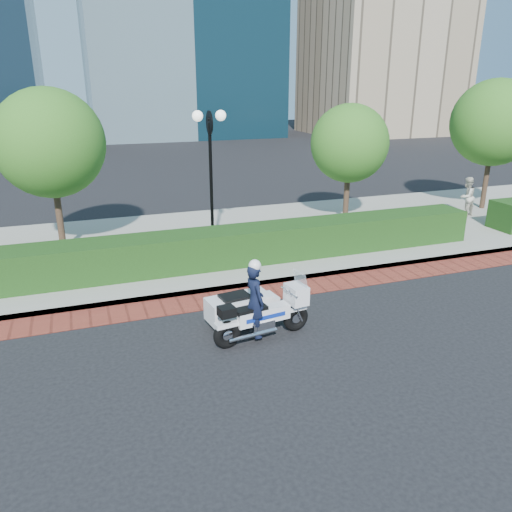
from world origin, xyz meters
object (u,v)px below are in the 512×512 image
object	(u,v)px
tree_b	(50,143)
pedestrian	(467,197)
tree_c	(350,144)
lamppost	(210,158)
police_motorcycle	(252,307)
tree_d	(495,123)

from	to	relation	value
tree_b	pedestrian	distance (m)	15.08
tree_b	tree_c	bearing A→B (deg)	-0.00
lamppost	police_motorcycle	distance (m)	6.16
tree_d	police_motorcycle	xyz separation A→B (m)	(-12.66, -6.96, -2.99)
police_motorcycle	tree_b	bearing A→B (deg)	110.92
lamppost	pedestrian	world-z (taller)	lamppost
police_motorcycle	tree_c	bearing A→B (deg)	40.51
police_motorcycle	pedestrian	xyz separation A→B (m)	(11.01, 6.13, 0.30)
lamppost	tree_b	size ratio (longest dim) A/B	0.86
tree_d	tree_b	bearing A→B (deg)	180.00
tree_b	police_motorcycle	xyz separation A→B (m)	(3.84, -6.96, -2.82)
tree_c	tree_d	distance (m)	6.52
lamppost	tree_c	bearing A→B (deg)	13.30
pedestrian	tree_b	bearing A→B (deg)	-21.77
tree_b	tree_c	world-z (taller)	tree_b
lamppost	tree_b	xyz separation A→B (m)	(-4.50, 1.30, 0.48)
tree_b	tree_c	xyz separation A→B (m)	(10.00, -0.00, -0.39)
tree_b	lamppost	bearing A→B (deg)	-16.11
tree_b	pedestrian	world-z (taller)	tree_b
police_motorcycle	lamppost	bearing A→B (deg)	75.36
tree_d	pedestrian	bearing A→B (deg)	-153.35
lamppost	tree_c	size ratio (longest dim) A/B	0.98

